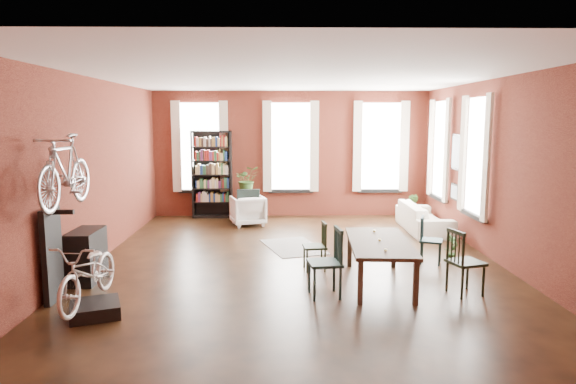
{
  "coord_description": "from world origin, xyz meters",
  "views": [
    {
      "loc": [
        -0.3,
        -8.65,
        2.49
      ],
      "look_at": [
        -0.14,
        0.6,
        1.17
      ],
      "focal_mm": 32.0,
      "sensor_mm": 36.0,
      "label": 1
    }
  ],
  "objects_px": {
    "bookshelf": "(212,175)",
    "bicycle_floor": "(87,243)",
    "white_armchair": "(248,209)",
    "cream_sofa": "(424,213)",
    "bike_trainer": "(95,309)",
    "dining_chair_c": "(466,262)",
    "plant_stand": "(248,207)",
    "dining_table": "(379,262)",
    "dining_chair_a": "(325,263)",
    "console_table": "(86,256)",
    "dining_chair_d": "(431,240)",
    "dining_chair_b": "(315,246)"
  },
  "relations": [
    {
      "from": "bookshelf",
      "to": "bicycle_floor",
      "type": "xyz_separation_m",
      "value": [
        -0.7,
        -6.67,
        -0.15
      ]
    },
    {
      "from": "white_armchair",
      "to": "bookshelf",
      "type": "bearing_deg",
      "value": -62.49
    },
    {
      "from": "cream_sofa",
      "to": "bicycle_floor",
      "type": "distance_m",
      "value": 7.54
    },
    {
      "from": "cream_sofa",
      "to": "bike_trainer",
      "type": "bearing_deg",
      "value": 131.42
    },
    {
      "from": "dining_chair_c",
      "to": "bicycle_floor",
      "type": "bearing_deg",
      "value": 81.44
    },
    {
      "from": "cream_sofa",
      "to": "bike_trainer",
      "type": "relative_size",
      "value": 3.49
    },
    {
      "from": "white_armchair",
      "to": "plant_stand",
      "type": "xyz_separation_m",
      "value": [
        -0.04,
        0.59,
        -0.04
      ]
    },
    {
      "from": "dining_table",
      "to": "bookshelf",
      "type": "xyz_separation_m",
      "value": [
        -3.22,
        5.42,
        0.77
      ]
    },
    {
      "from": "dining_chair_a",
      "to": "console_table",
      "type": "bearing_deg",
      "value": -109.63
    },
    {
      "from": "bookshelf",
      "to": "cream_sofa",
      "type": "relative_size",
      "value": 1.06
    },
    {
      "from": "dining_chair_c",
      "to": "bike_trainer",
      "type": "distance_m",
      "value": 5.08
    },
    {
      "from": "bicycle_floor",
      "to": "cream_sofa",
      "type": "bearing_deg",
      "value": 45.22
    },
    {
      "from": "dining_chair_c",
      "to": "bike_trainer",
      "type": "xyz_separation_m",
      "value": [
        -5.01,
        -0.74,
        -0.38
      ]
    },
    {
      "from": "dining_chair_d",
      "to": "bookshelf",
      "type": "distance_m",
      "value": 6.15
    },
    {
      "from": "dining_table",
      "to": "bicycle_floor",
      "type": "height_order",
      "value": "bicycle_floor"
    },
    {
      "from": "dining_table",
      "to": "dining_chair_b",
      "type": "xyz_separation_m",
      "value": [
        -0.93,
        0.74,
        0.07
      ]
    },
    {
      "from": "dining_table",
      "to": "white_armchair",
      "type": "height_order",
      "value": "white_armchair"
    },
    {
      "from": "dining_table",
      "to": "console_table",
      "type": "bearing_deg",
      "value": -179.52
    },
    {
      "from": "dining_chair_a",
      "to": "bike_trainer",
      "type": "height_order",
      "value": "dining_chair_a"
    },
    {
      "from": "dining_chair_d",
      "to": "bicycle_floor",
      "type": "xyz_separation_m",
      "value": [
        -5.03,
        -2.36,
        0.55
      ]
    },
    {
      "from": "dining_chair_c",
      "to": "bicycle_floor",
      "type": "relative_size",
      "value": 0.6
    },
    {
      "from": "plant_stand",
      "to": "white_armchair",
      "type": "bearing_deg",
      "value": -85.91
    },
    {
      "from": "white_armchair",
      "to": "bike_trainer",
      "type": "height_order",
      "value": "white_armchair"
    },
    {
      "from": "dining_chair_b",
      "to": "bicycle_floor",
      "type": "relative_size",
      "value": 0.51
    },
    {
      "from": "dining_chair_b",
      "to": "bookshelf",
      "type": "bearing_deg",
      "value": -160.34
    },
    {
      "from": "white_armchair",
      "to": "cream_sofa",
      "type": "height_order",
      "value": "cream_sofa"
    },
    {
      "from": "dining_table",
      "to": "bicycle_floor",
      "type": "relative_size",
      "value": 1.25
    },
    {
      "from": "dining_chair_a",
      "to": "white_armchair",
      "type": "distance_m",
      "value": 5.16
    },
    {
      "from": "dining_chair_a",
      "to": "dining_chair_c",
      "type": "distance_m",
      "value": 2.02
    },
    {
      "from": "console_table",
      "to": "dining_chair_a",
      "type": "bearing_deg",
      "value": -11.89
    },
    {
      "from": "bike_trainer",
      "to": "dining_table",
      "type": "bearing_deg",
      "value": 17.62
    },
    {
      "from": "dining_chair_b",
      "to": "white_armchair",
      "type": "height_order",
      "value": "dining_chair_b"
    },
    {
      "from": "console_table",
      "to": "bicycle_floor",
      "type": "bearing_deg",
      "value": -68.32
    },
    {
      "from": "dining_chair_c",
      "to": "plant_stand",
      "type": "xyz_separation_m",
      "value": [
        -3.45,
        5.5,
        -0.13
      ]
    },
    {
      "from": "dining_chair_a",
      "to": "white_armchair",
      "type": "xyz_separation_m",
      "value": [
        -1.38,
        4.97,
        -0.11
      ]
    },
    {
      "from": "dining_chair_c",
      "to": "white_armchair",
      "type": "distance_m",
      "value": 5.98
    },
    {
      "from": "dining_table",
      "to": "bike_trainer",
      "type": "xyz_separation_m",
      "value": [
        -3.87,
        -1.23,
        -0.25
      ]
    },
    {
      "from": "dining_chair_b",
      "to": "bookshelf",
      "type": "height_order",
      "value": "bookshelf"
    },
    {
      "from": "dining_table",
      "to": "dining_chair_a",
      "type": "bearing_deg",
      "value": -144.81
    },
    {
      "from": "dining_chair_c",
      "to": "dining_chair_d",
      "type": "distance_m",
      "value": 1.6
    },
    {
      "from": "dining_chair_a",
      "to": "cream_sofa",
      "type": "height_order",
      "value": "dining_chair_a"
    },
    {
      "from": "dining_chair_b",
      "to": "bike_trainer",
      "type": "distance_m",
      "value": 3.55
    },
    {
      "from": "dining_chair_a",
      "to": "dining_chair_d",
      "type": "height_order",
      "value": "dining_chair_a"
    },
    {
      "from": "dining_table",
      "to": "white_armchair",
      "type": "xyz_separation_m",
      "value": [
        -2.26,
        4.42,
        0.05
      ]
    },
    {
      "from": "dining_chair_b",
      "to": "dining_table",
      "type": "bearing_deg",
      "value": 45.12
    },
    {
      "from": "bookshelf",
      "to": "cream_sofa",
      "type": "bearing_deg",
      "value": -18.95
    },
    {
      "from": "console_table",
      "to": "plant_stand",
      "type": "height_order",
      "value": "console_table"
    },
    {
      "from": "dining_chair_b",
      "to": "bicycle_floor",
      "type": "height_order",
      "value": "bicycle_floor"
    },
    {
      "from": "dining_chair_a",
      "to": "bicycle_floor",
      "type": "bearing_deg",
      "value": -84.69
    },
    {
      "from": "dining_chair_b",
      "to": "console_table",
      "type": "relative_size",
      "value": 1.0
    }
  ]
}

